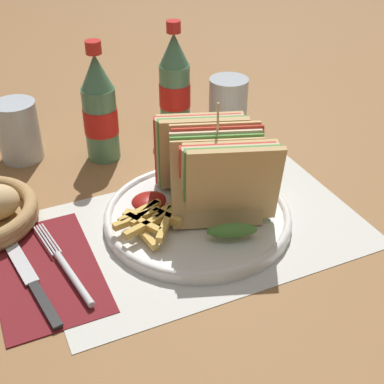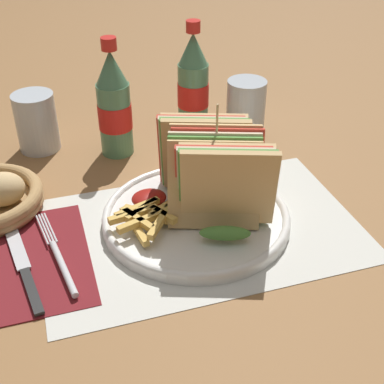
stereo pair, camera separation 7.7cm
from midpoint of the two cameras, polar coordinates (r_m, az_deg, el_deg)
The scene contains 13 objects.
ground_plane at distance 0.80m, azimuth -0.74°, elevation -2.28°, with size 4.00×4.00×0.00m, color olive.
placemat at distance 0.76m, azimuth -1.71°, elevation -4.04°, with size 0.45×0.29×0.00m.
plate_main at distance 0.77m, azimuth -2.24°, elevation -2.69°, with size 0.27×0.27×0.02m.
club_sandwich at distance 0.74m, azimuth -0.52°, elevation 2.19°, with size 0.15×0.20×0.17m.
fries_pile at distance 0.74m, azimuth -7.51°, elevation -3.00°, with size 0.10×0.09×0.02m.
ketchup_blob at distance 0.78m, azimuth -7.46°, elevation -1.06°, with size 0.05×0.04×0.02m.
napkin at distance 0.73m, azimuth -18.33°, elevation -8.06°, with size 0.13×0.22×0.00m.
fork at distance 0.71m, azimuth -16.19°, elevation -8.07°, with size 0.04×0.18×0.01m.
knife at distance 0.73m, azimuth -20.09°, elevation -8.36°, with size 0.05×0.21×0.00m.
coke_bottle_near at distance 0.92m, azimuth -12.22°, elevation 8.44°, with size 0.06×0.06×0.21m.
coke_bottle_far at distance 1.00m, azimuth -4.12°, elevation 11.23°, with size 0.06×0.06×0.21m.
glass_near at distance 1.01m, azimuth 1.64°, elevation 8.83°, with size 0.07×0.07×0.10m.
glass_far at distance 0.97m, azimuth -20.24°, elevation 6.06°, with size 0.07×0.07×0.10m.
Camera 1 is at (-0.29, -0.58, 0.47)m, focal length 50.00 mm.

